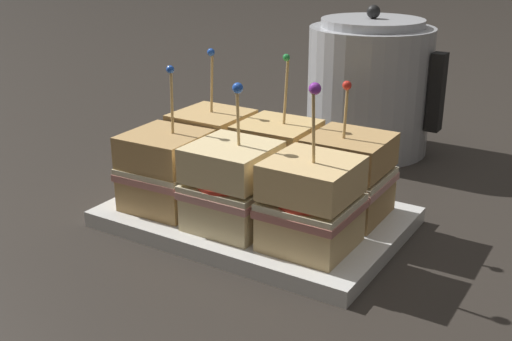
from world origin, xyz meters
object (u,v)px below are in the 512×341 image
Objects in this scene: sandwich_back_center at (277,161)px; kettle_steel at (368,87)px; sandwich_back_right at (348,176)px; serving_platter at (256,217)px; sandwich_front_right at (311,204)px; sandwich_front_center at (231,186)px; sandwich_back_left at (212,148)px; sandwich_front_left at (166,170)px.

sandwich_back_center is 0.79× the size of kettle_steel.
serving_platter is at bearing -154.02° from sandwich_back_right.
sandwich_front_center is at bearing -178.60° from sandwich_front_right.
kettle_steel reaches higher than serving_platter.
sandwich_back_left is 1.10× the size of sandwich_back_right.
sandwich_front_right is (0.10, 0.00, 0.00)m from sandwich_front_center.
kettle_steel is at bearing 90.16° from sandwich_back_center.
sandwich_front_center is at bearing -90.17° from kettle_steel.
sandwich_front_right is 0.78× the size of kettle_steel.
sandwich_front_left is 0.97× the size of sandwich_back_left.
serving_platter is 0.34m from kettle_steel.
sandwich_back_right is (0.10, 0.09, -0.00)m from sandwich_front_center.
sandwich_front_left reaches higher than sandwich_back_right.
sandwich_front_right is (0.09, -0.05, 0.06)m from serving_platter.
sandwich_front_right is 0.99× the size of sandwich_back_center.
kettle_steel is at bearing 71.67° from sandwich_back_left.
sandwich_front_center is (0.09, -0.00, 0.00)m from sandwich_front_left.
serving_platter is 0.12m from sandwich_front_left.
kettle_steel is (-0.00, 0.33, 0.09)m from serving_platter.
sandwich_back_center reaches higher than serving_platter.
sandwich_back_right is at bearing -71.36° from kettle_steel.
sandwich_back_right is (0.19, 0.09, 0.00)m from sandwich_front_left.
kettle_steel is at bearing 89.83° from sandwich_front_center.
sandwich_back_center reaches higher than sandwich_front_right.
sandwich_back_left is 0.30m from kettle_steel.
sandwich_front_right is at bearing 1.40° from sandwich_front_center.
serving_platter is at bearing 153.79° from sandwich_front_right.
sandwich_front_center is 0.10m from sandwich_back_center.
kettle_steel reaches higher than sandwich_front_center.
sandwich_front_center is 1.03× the size of sandwich_back_right.
serving_platter is 0.12m from sandwich_back_right.
sandwich_back_left is 0.78× the size of kettle_steel.
serving_platter is 1.90× the size of sandwich_back_center.
sandwich_front_right is at bearing -0.51° from sandwich_front_left.
serving_platter is 0.07m from sandwich_back_center.
sandwich_back_left is 0.19m from sandwich_back_right.
sandwich_back_center is at bearing 135.19° from sandwich_front_right.
sandwich_back_right is at bearing 25.98° from serving_platter.
sandwich_front_center is 0.93× the size of sandwich_front_right.
sandwich_back_center is 0.09m from sandwich_back_right.
sandwich_front_left is at bearing -154.75° from serving_platter.
sandwich_front_center is 0.13m from sandwich_back_left.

